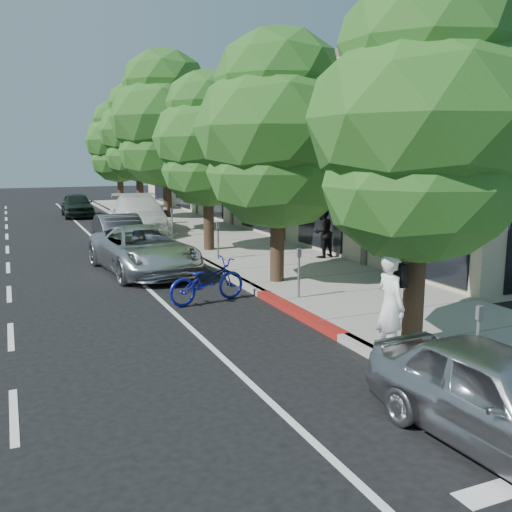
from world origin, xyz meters
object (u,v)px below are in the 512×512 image
street_tree_3 (165,121)px  white_pickup (138,216)px  street_tree_0 (422,125)px  street_tree_4 (138,133)px  silver_suv (143,250)px  pedestrian (322,232)px  bicycle (207,281)px  street_tree_1 (278,132)px  dark_sedan (120,234)px  dark_suv_far (77,205)px  cyclist (391,306)px  near_car_a (503,399)px  street_tree_5 (119,142)px  street_tree_2 (208,141)px

street_tree_3 → white_pickup: (-1.40, 0.05, -4.36)m
street_tree_0 → street_tree_4: (0.00, 24.00, 0.69)m
street_tree_3 → silver_suv: street_tree_3 is taller
street_tree_0 → pedestrian: (3.10, 8.78, -3.19)m
street_tree_4 → bicycle: 19.65m
bicycle → street_tree_1: bearing=-80.3°
dark_sedan → dark_suv_far: dark_sedan is taller
dark_sedan → street_tree_0: bearing=-77.4°
cyclist → street_tree_3: bearing=1.4°
street_tree_4 → dark_suv_far: (-3.10, 3.58, -4.21)m
street_tree_1 → near_car_a: 10.28m
white_pickup → street_tree_0: bearing=-77.9°
street_tree_1 → white_pickup: (-1.40, 12.05, -3.42)m
street_tree_0 → bicycle: 6.68m
dark_sedan → dark_suv_far: size_ratio=1.04×
silver_suv → near_car_a: bearing=-88.0°
street_tree_0 → street_tree_1: 6.00m
street_tree_3 → cyclist: 18.67m
street_tree_0 → street_tree_5: 30.00m
street_tree_1 → silver_suv: bearing=132.4°
street_tree_1 → dark_sedan: size_ratio=1.63×
street_tree_2 → dark_suv_far: street_tree_2 is taller
street_tree_5 → cyclist: size_ratio=3.71×
street_tree_3 → street_tree_5: (0.00, 12.00, -0.74)m
bicycle → pedestrian: pedestrian is taller
street_tree_1 → cyclist: size_ratio=3.62×
street_tree_4 → bicycle: bearing=-97.4°
street_tree_3 → cyclist: street_tree_3 is taller
cyclist → dark_sedan: (-2.45, 13.62, -0.26)m
street_tree_3 → bicycle: street_tree_3 is taller
dark_suv_far → street_tree_1: bearing=-81.0°
street_tree_5 → bicycle: (-2.46, -25.00, -3.97)m
street_tree_5 → dark_sedan: (-3.10, -16.54, -3.81)m
near_car_a → bicycle: bearing=94.1°
cyclist → white_pickup: (-0.75, 18.21, -0.07)m
street_tree_1 → white_pickup: 12.60m
street_tree_0 → white_pickup: bearing=94.4°
street_tree_2 → near_car_a: street_tree_2 is taller
silver_suv → pedestrian: (6.20, -0.61, 0.31)m
street_tree_4 → street_tree_0: bearing=-90.0°
bicycle → dark_sedan: (-0.64, 8.46, 0.16)m
white_pickup → bicycle: bearing=-87.0°
street_tree_0 → bicycle: street_tree_0 is taller
white_pickup → street_tree_4: bearing=84.4°
street_tree_5 → near_car_a: (-1.40, -33.50, -3.86)m
street_tree_3 → street_tree_4: size_ratio=1.09×
street_tree_2 → street_tree_3: street_tree_3 is taller
street_tree_2 → street_tree_4: (0.00, 12.00, 0.70)m
street_tree_3 → dark_sedan: 7.14m
bicycle → near_car_a: size_ratio=0.54×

